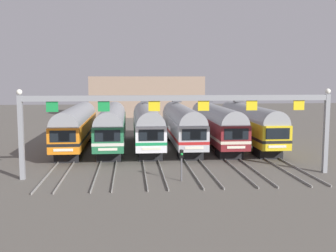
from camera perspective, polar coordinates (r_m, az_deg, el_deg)
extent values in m
plane|color=#5B564F|center=(46.06, -0.49, -3.05)|extent=(160.00, 160.00, 0.00)
cube|color=gray|center=(63.06, -11.38, -0.49)|extent=(0.07, 70.00, 0.15)
cube|color=gray|center=(62.92, -10.08, -0.47)|extent=(0.07, 70.00, 0.15)
cube|color=gray|center=(62.77, -7.82, -0.45)|extent=(0.07, 70.00, 0.15)
cube|color=gray|center=(62.72, -6.51, -0.44)|extent=(0.07, 70.00, 0.15)
cube|color=gray|center=(62.72, -4.25, -0.41)|extent=(0.07, 70.00, 0.15)
cube|color=gray|center=(62.76, -2.94, -0.40)|extent=(0.07, 70.00, 0.15)
cube|color=gray|center=(62.91, -0.69, -0.37)|extent=(0.07, 70.00, 0.15)
cube|color=gray|center=(63.05, 0.61, -0.36)|extent=(0.07, 70.00, 0.15)
cube|color=gray|center=(63.35, 2.84, -0.33)|extent=(0.07, 70.00, 0.15)
cube|color=gray|center=(63.57, 4.12, -0.32)|extent=(0.07, 70.00, 0.15)
cube|color=gray|center=(64.02, 6.31, -0.29)|extent=(0.07, 70.00, 0.15)
cube|color=gray|center=(64.33, 7.56, -0.28)|extent=(0.07, 70.00, 0.15)
cube|color=orange|center=(45.96, -12.74, -0.43)|extent=(2.85, 18.00, 2.35)
cube|color=black|center=(46.00, -12.73, -0.87)|extent=(2.88, 18.02, 0.28)
cylinder|color=gray|center=(45.83, -12.78, 1.02)|extent=(2.74, 17.64, 2.74)
cube|color=black|center=(37.04, -14.53, -1.42)|extent=(2.28, 0.06, 1.03)
cube|color=silver|center=(37.23, -14.47, -3.28)|extent=(1.71, 0.05, 0.24)
cube|color=black|center=(40.04, -13.82, -3.95)|extent=(2.28, 2.60, 1.05)
cube|color=black|center=(52.38, -11.82, -1.44)|extent=(2.28, 2.60, 1.05)
cube|color=#236B42|center=(45.62, -7.86, -0.38)|extent=(2.85, 18.00, 2.35)
cube|color=silver|center=(45.66, -7.85, -0.82)|extent=(2.88, 18.02, 0.28)
cylinder|color=gray|center=(45.49, -7.88, 1.08)|extent=(2.74, 17.64, 2.74)
cube|color=black|center=(36.62, -8.47, -1.37)|extent=(2.28, 0.06, 1.03)
cube|color=silver|center=(36.81, -8.44, -3.26)|extent=(1.71, 0.05, 0.24)
cube|color=black|center=(39.65, -8.21, -3.93)|extent=(2.28, 2.60, 1.05)
cube|color=black|center=(52.08, -7.54, -1.40)|extent=(2.28, 2.60, 1.05)
cube|color=white|center=(45.61, -2.95, -0.33)|extent=(2.85, 18.00, 2.35)
cube|color=#198C4C|center=(45.66, -2.94, -0.77)|extent=(2.88, 18.02, 0.28)
cylinder|color=gray|center=(45.48, -2.95, 1.14)|extent=(2.74, 17.64, 2.74)
cube|color=black|center=(36.62, -2.35, -1.31)|extent=(2.28, 0.06, 1.03)
cube|color=silver|center=(36.81, -2.34, -3.19)|extent=(1.71, 0.05, 0.24)
cube|color=black|center=(39.65, -2.54, -3.87)|extent=(2.28, 2.60, 1.05)
cube|color=black|center=(52.07, -3.23, -1.35)|extent=(2.28, 2.60, 1.05)
cube|color=#4C4C51|center=(50.39, -3.21, 3.44)|extent=(1.10, 1.10, 0.20)
cube|color=#B2B5BA|center=(45.94, 1.93, -0.28)|extent=(2.85, 18.00, 2.35)
cube|color=#B21E1E|center=(45.98, 1.93, -0.71)|extent=(2.88, 18.02, 0.28)
cylinder|color=gray|center=(45.81, 1.94, 1.18)|extent=(2.74, 17.64, 2.74)
cube|color=black|center=(37.03, 3.71, -1.23)|extent=(2.28, 0.06, 1.03)
cube|color=silver|center=(37.21, 3.69, -3.09)|extent=(1.71, 0.05, 0.24)
cube|color=black|center=(40.02, 3.07, -3.77)|extent=(2.28, 2.60, 1.05)
cube|color=black|center=(52.36, 1.05, -1.30)|extent=(2.28, 2.60, 1.05)
cube|color=#4C4C51|center=(50.69, 1.22, 3.46)|extent=(1.10, 1.10, 0.20)
cube|color=maroon|center=(46.60, 6.71, -0.22)|extent=(2.85, 18.00, 2.35)
cube|color=beige|center=(46.64, 6.70, -0.65)|extent=(2.88, 18.02, 0.28)
cylinder|color=gray|center=(46.47, 6.73, 1.22)|extent=(2.74, 17.64, 2.74)
cube|color=black|center=(37.84, 9.57, -1.14)|extent=(2.28, 0.06, 1.03)
cube|color=silver|center=(38.02, 9.53, -2.96)|extent=(1.71, 0.05, 0.24)
cube|color=black|center=(40.78, 8.53, -3.64)|extent=(2.28, 2.60, 1.05)
cube|color=black|center=(52.94, 5.26, -1.24)|extent=(2.28, 2.60, 1.05)
cube|color=#4C4C51|center=(51.28, 5.58, 3.47)|extent=(1.10, 1.10, 0.20)
cube|color=gold|center=(47.57, 11.32, -0.16)|extent=(2.85, 18.00, 2.35)
cube|color=black|center=(47.61, 11.31, -0.59)|extent=(2.88, 18.02, 0.28)
cylinder|color=gray|center=(47.45, 11.36, 1.24)|extent=(2.74, 17.64, 2.74)
cube|color=black|center=(39.03, 15.13, -1.04)|extent=(2.28, 0.06, 1.03)
cube|color=silver|center=(39.20, 15.07, -2.81)|extent=(1.71, 0.05, 0.24)
cube|color=black|center=(41.88, 13.74, -3.49)|extent=(2.28, 2.60, 1.05)
cube|color=black|center=(53.80, 9.36, -1.17)|extent=(2.28, 2.60, 1.05)
cube|color=#4C4C51|center=(52.17, 9.81, 3.46)|extent=(1.10, 1.10, 0.20)
cube|color=gray|center=(33.12, -19.88, -1.57)|extent=(0.36, 0.36, 6.50)
cube|color=gray|center=(35.84, 21.26, -1.03)|extent=(0.36, 0.36, 6.50)
cube|color=gray|center=(32.00, 1.55, 3.95)|extent=(24.36, 0.32, 0.44)
cube|color=#198C3F|center=(32.35, -15.93, 2.62)|extent=(0.90, 0.08, 0.80)
cube|color=#198C3F|center=(31.87, -8.99, 2.74)|extent=(0.90, 0.08, 0.80)
cube|color=yellow|center=(31.86, -1.95, 2.82)|extent=(0.90, 0.08, 0.80)
cube|color=yellow|center=(32.33, 5.00, 2.85)|extent=(0.90, 0.08, 0.80)
cube|color=yellow|center=(33.26, 11.65, 2.84)|extent=(0.90, 0.08, 0.80)
cube|color=yellow|center=(34.60, 17.86, 2.80)|extent=(0.90, 0.08, 0.80)
sphere|color=white|center=(32.83, -20.13, 4.49)|extent=(0.44, 0.44, 0.44)
sphere|color=white|center=(35.57, 21.49, 4.57)|extent=(0.44, 0.44, 0.44)
cylinder|color=#59595E|center=(31.02, 1.89, -5.51)|extent=(0.12, 0.12, 2.45)
cube|color=black|center=(30.85, 1.90, -3.92)|extent=(0.28, 0.24, 0.60)
sphere|color=green|center=(30.71, 1.93, -3.97)|extent=(0.18, 0.18, 0.18)
cube|color=gray|center=(86.52, -3.03, 4.21)|extent=(23.28, 10.00, 8.22)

